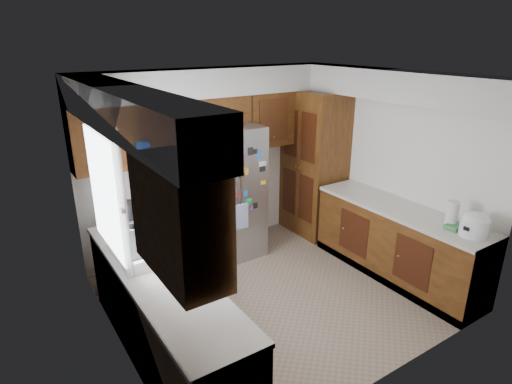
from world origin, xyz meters
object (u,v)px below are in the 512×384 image
pantry (314,164)px  rice_cooker (475,224)px  fridge (225,193)px  paper_towel (452,214)px

pantry → rice_cooker: pantry is taller
pantry → fridge: size_ratio=1.19×
pantry → paper_towel: bearing=-89.5°
fridge → rice_cooker: fridge is taller
rice_cooker → paper_towel: size_ratio=1.04×
rice_cooker → paper_towel: (0.02, 0.27, 0.01)m
fridge → rice_cooker: (1.50, -2.58, 0.15)m
fridge → rice_cooker: bearing=-59.9°
pantry → fridge: bearing=177.9°
rice_cooker → fridge: bearing=120.1°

